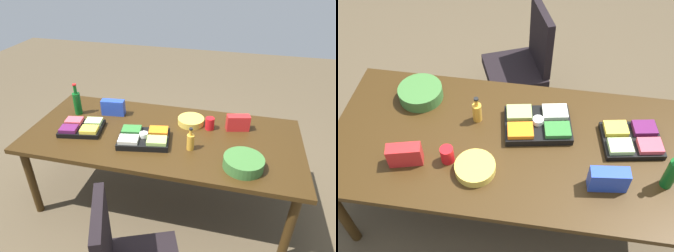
# 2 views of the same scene
# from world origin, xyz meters

# --- Properties ---
(ground_plane) EXTENTS (10.00, 10.00, 0.00)m
(ground_plane) POSITION_xyz_m (0.00, 0.00, 0.00)
(ground_plane) COLOR brown
(conference_table) EXTENTS (2.36, 1.07, 0.75)m
(conference_table) POSITION_xyz_m (0.00, 0.00, 0.69)
(conference_table) COLOR #35220D
(conference_table) RESTS_ON ground
(office_chair) EXTENTS (0.63, 0.63, 0.97)m
(office_chair) POSITION_xyz_m (-0.10, 1.07, 0.36)
(office_chair) COLOR gray
(office_chair) RESTS_ON ground
(wine_bottle) EXTENTS (0.09, 0.09, 0.31)m
(wine_bottle) POSITION_xyz_m (0.89, -0.17, 0.87)
(wine_bottle) COLOR #0E5019
(wine_bottle) RESTS_ON conference_table
(dressing_bottle) EXTENTS (0.07, 0.07, 0.20)m
(dressing_bottle) POSITION_xyz_m (-0.28, 0.16, 0.83)
(dressing_bottle) COLOR gold
(dressing_bottle) RESTS_ON conference_table
(chip_bag_blue) EXTENTS (0.23, 0.10, 0.15)m
(chip_bag_blue) POSITION_xyz_m (0.55, -0.23, 0.83)
(chip_bag_blue) COLOR #2341AE
(chip_bag_blue) RESTS_ON conference_table
(fruit_platter) EXTENTS (0.40, 0.34, 0.07)m
(fruit_platter) POSITION_xyz_m (0.70, 0.11, 0.78)
(fruit_platter) COLOR black
(fruit_platter) RESTS_ON conference_table
(chip_bag_red) EXTENTS (0.21, 0.13, 0.14)m
(chip_bag_red) POSITION_xyz_m (-0.63, -0.23, 0.82)
(chip_bag_red) COLOR red
(chip_bag_red) RESTS_ON conference_table
(red_solo_cup) EXTENTS (0.09, 0.09, 0.11)m
(red_solo_cup) POSITION_xyz_m (-0.39, -0.19, 0.81)
(red_solo_cup) COLOR red
(red_solo_cup) RESTS_ON conference_table
(veggie_tray) EXTENTS (0.47, 0.37, 0.09)m
(veggie_tray) POSITION_xyz_m (0.12, 0.15, 0.79)
(veggie_tray) COLOR black
(veggie_tray) RESTS_ON conference_table
(salad_bowl) EXTENTS (0.35, 0.35, 0.09)m
(salad_bowl) POSITION_xyz_m (-0.70, 0.30, 0.80)
(salad_bowl) COLOR #386A2E
(salad_bowl) RESTS_ON conference_table
(chip_bowl) EXTENTS (0.31, 0.31, 0.06)m
(chip_bowl) POSITION_xyz_m (-0.21, -0.24, 0.78)
(chip_bowl) COLOR gold
(chip_bowl) RESTS_ON conference_table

